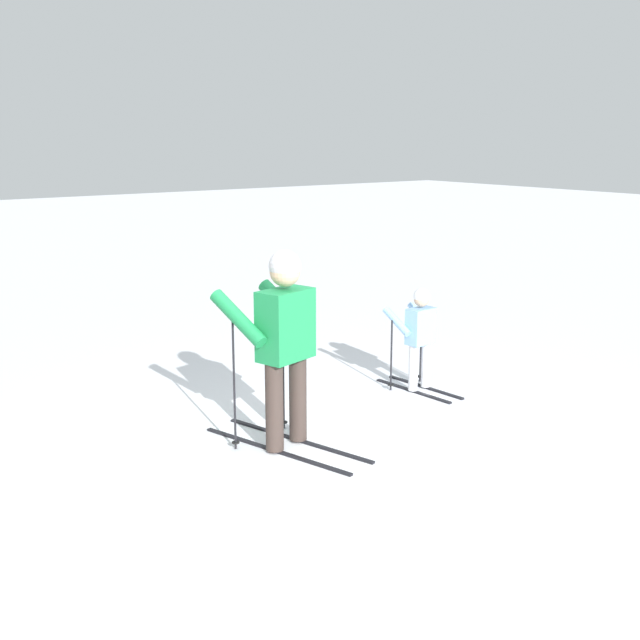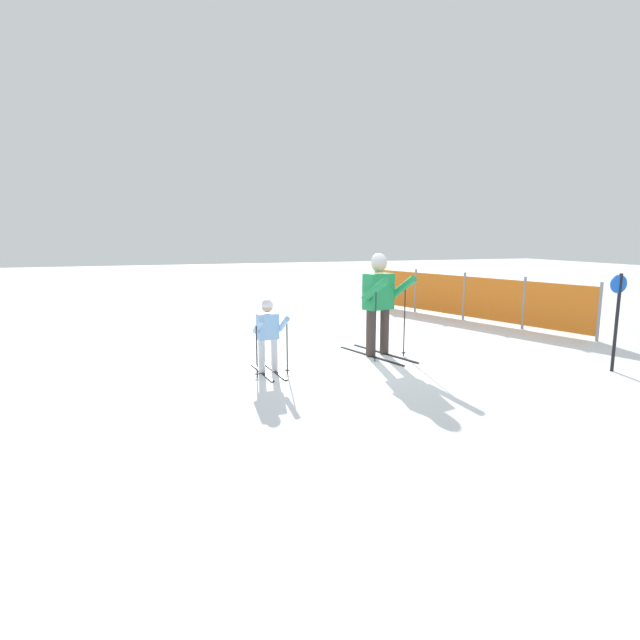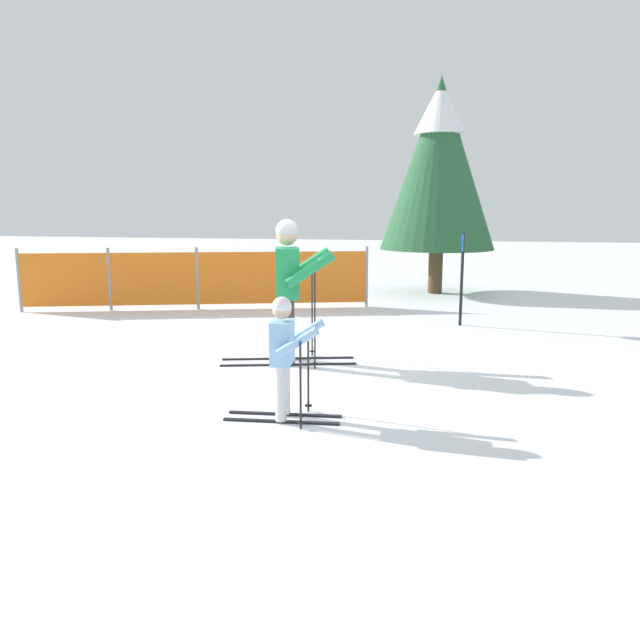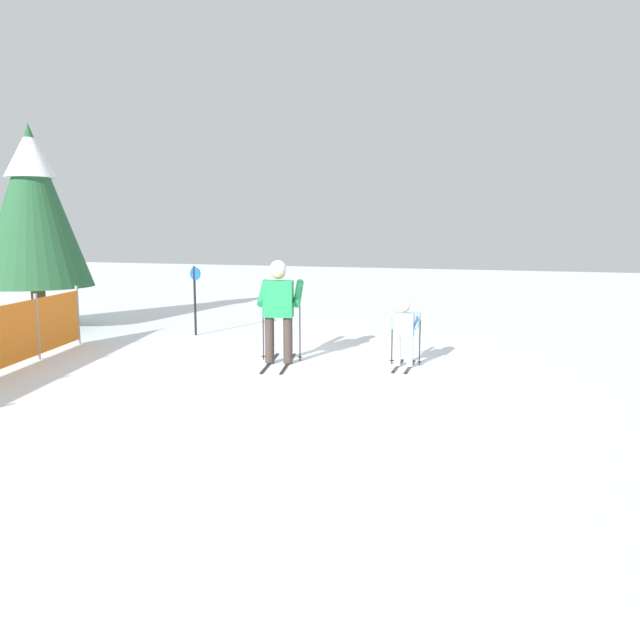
{
  "view_description": "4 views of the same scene",
  "coord_description": "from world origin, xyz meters",
  "px_view_note": "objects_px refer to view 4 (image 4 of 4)",
  "views": [
    {
      "loc": [
        -5.42,
        3.96,
        2.76
      ],
      "look_at": [
        0.67,
        -0.51,
        0.99
      ],
      "focal_mm": 45.0,
      "sensor_mm": 36.0,
      "label": 1
    },
    {
      "loc": [
        8.0,
        -3.56,
        2.08
      ],
      "look_at": [
        0.47,
        -0.96,
        0.73
      ],
      "focal_mm": 28.0,
      "sensor_mm": 36.0,
      "label": 2
    },
    {
      "loc": [
        2.16,
        -7.2,
        1.92
      ],
      "look_at": [
        0.86,
        -0.9,
        0.76
      ],
      "focal_mm": 35.0,
      "sensor_mm": 36.0,
      "label": 3
    },
    {
      "loc": [
        -9.42,
        -4.18,
        2.24
      ],
      "look_at": [
        0.39,
        -0.5,
        0.78
      ],
      "focal_mm": 35.0,
      "sensor_mm": 36.0,
      "label": 4
    }
  ],
  "objects_px": {
    "skier_child": "(405,328)",
    "conifer_far": "(33,203)",
    "skier_adult": "(279,302)",
    "trail_marker": "(195,293)"
  },
  "relations": [
    {
      "from": "skier_child",
      "to": "conifer_far",
      "type": "bearing_deg",
      "value": 78.19
    },
    {
      "from": "skier_adult",
      "to": "trail_marker",
      "type": "distance_m",
      "value": 3.66
    },
    {
      "from": "conifer_far",
      "to": "skier_adult",
      "type": "bearing_deg",
      "value": -103.2
    },
    {
      "from": "skier_child",
      "to": "skier_adult",
      "type": "bearing_deg",
      "value": 98.41
    },
    {
      "from": "skier_adult",
      "to": "skier_child",
      "type": "relative_size",
      "value": 1.57
    },
    {
      "from": "skier_child",
      "to": "conifer_far",
      "type": "relative_size",
      "value": 0.24
    },
    {
      "from": "skier_child",
      "to": "trail_marker",
      "type": "xyz_separation_m",
      "value": [
        1.65,
        5.07,
        0.27
      ]
    },
    {
      "from": "skier_child",
      "to": "trail_marker",
      "type": "height_order",
      "value": "trail_marker"
    },
    {
      "from": "conifer_far",
      "to": "trail_marker",
      "type": "distance_m",
      "value": 4.44
    },
    {
      "from": "skier_adult",
      "to": "conifer_far",
      "type": "relative_size",
      "value": 0.38
    }
  ]
}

